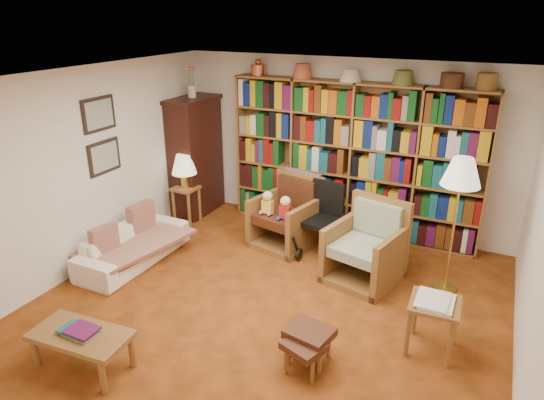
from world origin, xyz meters
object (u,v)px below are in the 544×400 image
Objects in this scene: footstool_a at (309,335)px; side_table_lamp at (186,198)px; footstool_b at (303,348)px; wheelchair at (324,222)px; armchair_leather at (288,216)px; floor_lamp at (461,178)px; coffee_table at (81,337)px; armchair_sage at (367,249)px; side_table_papers at (434,311)px; sofa at (133,245)px.

side_table_lamp is at bearing 143.28° from footstool_a.
side_table_lamp is 3.71m from footstool_b.
wheelchair reaches higher than side_table_lamp.
armchair_leather reaches higher than footstool_a.
floor_lamp is 1.70× the size of coffee_table.
wheelchair is at bearing 0.16° from side_table_lamp.
armchair_sage reaches higher than side_table_papers.
footstool_b is (0.66, -2.32, -0.20)m from wheelchair.
sofa is 3.81m from side_table_papers.
armchair_leather is 0.61× the size of floor_lamp.
wheelchair is at bearing -57.20° from sofa.
floor_lamp reaches higher than armchair_sage.
floor_lamp is (3.79, 1.08, 1.17)m from sofa.
sofa is 2.54m from wheelchair.
wheelchair is 2.26m from footstool_a.
side_table_papers is 3.31m from coffee_table.
wheelchair is (0.56, -0.06, 0.04)m from armchair_leather.
armchair_leather is (1.58, 1.42, 0.17)m from sofa.
coffee_table is at bearing -150.33° from side_table_papers.
floor_lamp is 2.40m from footstool_a.
side_table_lamp is 4.02m from floor_lamp.
coffee_table is (-1.86, -0.98, 0.03)m from footstool_a.
side_table_papers reaches higher than coffee_table.
sofa is at bearing -85.77° from side_table_lamp.
side_table_lamp is at bearing 108.15° from coffee_table.
floor_lamp is 2.54m from footstool_b.
footstool_b is (2.79, -0.96, 0.01)m from sofa.
footstool_a is (-1.01, -0.66, -0.16)m from side_table_papers.
side_table_papers is (1.66, -1.50, 0.01)m from wheelchair.
wheelchair reaches higher than coffee_table.
footstool_a is at bearing 91.60° from footstool_b.
footstool_a is (2.79, -0.80, 0.05)m from sofa.
side_table_papers is at bearing -42.18° from wheelchair.
armchair_leather is 0.56m from wheelchair.
armchair_leather is at bearing 118.52° from footstool_a.
wheelchair is 2.08× the size of footstool_a.
armchair_sage is at bearing 55.10° from coffee_table.
wheelchair is 1.70× the size of side_table_papers.
armchair_sage is 2.13× the size of footstool_a.
floor_lamp is at bearing 63.98° from footstool_b.
floor_lamp is at bearing 44.99° from coffee_table.
armchair_leather is 2.67m from footstool_b.
armchair_leather is 2.29× the size of footstool_b.
side_table_lamp is at bearing 141.40° from footstool_b.
coffee_table is (-2.87, -1.64, -0.13)m from side_table_papers.
armchair_sage is at bearing -29.48° from wheelchair.
footstool_a is 1.08× the size of footstool_b.
armchair_sage is 1.74× the size of side_table_papers.
armchair_sage is at bearing -7.58° from side_table_lamp.
armchair_leather is (1.68, 0.07, -0.01)m from side_table_lamp.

